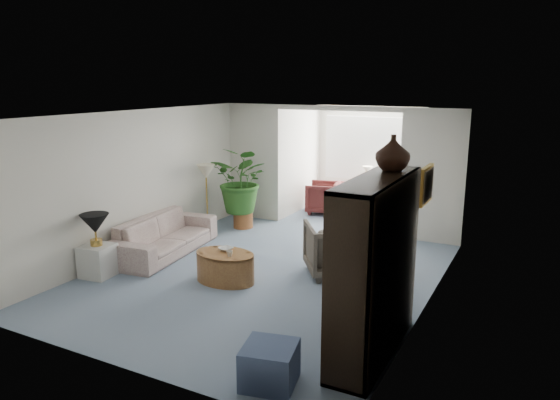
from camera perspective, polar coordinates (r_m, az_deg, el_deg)
The scene contains 26 objects.
floor at distance 8.22m, azimuth -1.96°, elevation -8.33°, with size 6.00×6.00×0.00m, color #7A8CA1.
sunroom_floor at distance 11.79m, azimuth 7.91°, elevation -1.82°, with size 2.60×2.60×0.00m, color #7A8CA1.
back_pier_left at distance 11.34m, azimuth -2.90°, elevation 4.16°, with size 1.20×0.12×2.50m, color beige.
back_pier_right at distance 9.99m, azimuth 16.26°, elevation 2.45°, with size 1.20×0.12×2.50m, color beige.
back_header at distance 10.39m, azimuth 6.24°, elevation 9.94°, with size 2.60×0.12×0.10m, color beige.
window_pane at distance 12.53m, azimuth 9.80°, elevation 5.52°, with size 2.20×0.02×1.50m, color white.
window_blinds at distance 12.50m, azimuth 9.75°, elevation 5.51°, with size 2.20×0.02×1.50m, color white.
framed_picture at distance 6.81m, azimuth 15.81°, elevation 1.59°, with size 0.04×0.50×0.40m, color beige.
sofa at distance 9.39m, azimuth -12.50°, elevation -3.77°, with size 2.27×0.89×0.66m, color beige.
end_table at distance 8.62m, azimuth -19.29°, elevation -6.29°, with size 0.45×0.45×0.50m, color silver.
table_lamp at distance 8.45m, azimuth -19.59°, elevation -2.44°, with size 0.44×0.44×0.30m, color black.
floor_lamp at distance 10.25m, azimuth -8.09°, elevation 3.09°, with size 0.36×0.36×0.28m, color beige.
coffee_table at distance 8.00m, azimuth -6.01°, elevation -7.30°, with size 0.95×0.95×0.45m, color olive.
coffee_bowl at distance 8.02m, azimuth -5.96°, elevation -5.34°, with size 0.21×0.21×0.05m, color silver.
coffee_cup at distance 7.75m, azimuth -5.54°, elevation -5.85°, with size 0.09×0.09×0.09m, color beige.
wingback_chair at distance 8.24m, azimuth 6.09°, elevation -5.30°, with size 0.88×0.91×0.83m, color #685E52.
side_table_dark at distance 8.34m, azimuth 11.33°, elevation -6.19°, with size 0.48×0.38×0.57m, color black.
entertainment_cabinet at distance 5.80m, azimuth 10.32°, elevation -7.34°, with size 0.48×1.80×1.99m, color black.
cabinet_urn at distance 5.98m, azimuth 12.23°, elevation 5.07°, with size 0.39×0.39×0.40m, color black.
ottoman at distance 5.47m, azimuth -1.14°, elevation -17.58°, with size 0.52×0.52×0.42m, color #4F5D88.
plant_pot at distance 10.83m, azimuth -4.05°, elevation -2.19°, with size 0.40×0.40×0.32m, color brown.
house_plant at distance 10.64m, azimuth -4.12°, elevation 2.20°, with size 1.23×1.06×1.36m, color #2C6121.
sunroom_chair_blue at distance 11.49m, azimuth 11.81°, elevation -0.59°, with size 0.74×0.76×0.69m, color #4F5D88.
sunroom_chair_maroon at distance 11.96m, azimuth 4.90°, elevation 0.26°, with size 0.77×0.79×0.72m, color #5A1E21.
sunroom_table at distance 12.42m, azimuth 9.42°, elevation 0.14°, with size 0.43×0.33×0.52m, color olive.
shelf_clutter at distance 5.62m, azimuth 9.78°, elevation -3.74°, with size 0.30×1.12×0.61m.
Camera 1 is at (3.79, -6.66, 2.99)m, focal length 33.45 mm.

